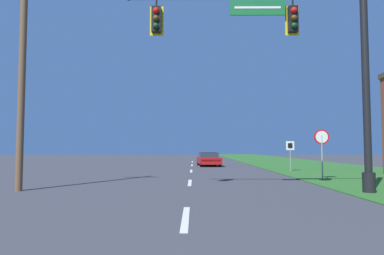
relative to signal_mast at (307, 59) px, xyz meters
name	(u,v)px	position (x,y,z in m)	size (l,w,h in m)	color
grass_verge_right	(305,165)	(6.20, 19.71, -4.82)	(10.00, 110.00, 0.04)	#2D6626
road_center_line	(191,171)	(-4.30, 11.71, -4.83)	(0.16, 34.80, 0.01)	silver
signal_mast	(307,59)	(0.00, 0.00, 0.00)	(8.94, 0.47, 7.97)	black
car_ahead	(209,159)	(-2.79, 18.61, -4.23)	(2.12, 4.49, 1.19)	black
stop_sign	(322,143)	(2.31, 4.95, -2.97)	(0.76, 0.07, 2.50)	gray
route_sign_post	(290,149)	(2.42, 10.99, -3.31)	(0.55, 0.06, 2.03)	gray
utility_pole_near	(22,72)	(-10.69, 0.65, -0.34)	(1.80, 0.26, 8.70)	brown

